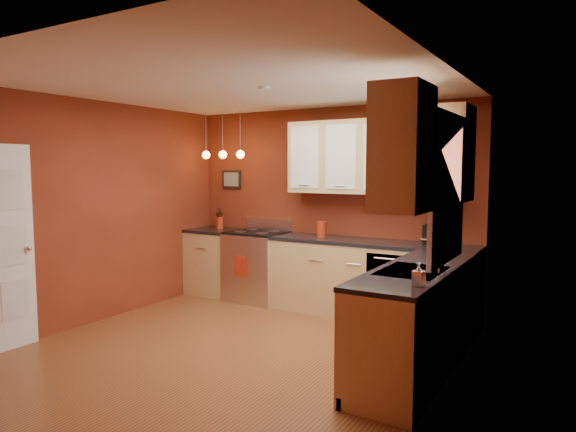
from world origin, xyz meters
The scene contains 26 objects.
floor centered at (0.00, 0.00, 0.00)m, with size 4.20×4.20×0.00m, color brown.
ceiling centered at (0.00, 0.00, 2.60)m, with size 4.00×4.20×0.02m, color silver.
wall_back centered at (0.00, 2.10, 1.30)m, with size 4.00×0.02×2.60m, color maroon.
wall_front centered at (0.00, -2.10, 1.30)m, with size 4.00×0.02×2.60m, color maroon.
wall_left centered at (-2.00, 0.00, 1.30)m, with size 0.02×4.20×2.60m, color maroon.
wall_right centered at (2.00, 0.00, 1.30)m, with size 0.02×4.20×2.60m, color maroon.
base_cabinets_back_left centered at (-1.65, 1.80, 0.45)m, with size 0.70×0.60×0.90m, color tan.
base_cabinets_back_right centered at (0.73, 1.80, 0.45)m, with size 2.54×0.60×0.90m, color tan.
base_cabinets_right centered at (1.70, 0.45, 0.45)m, with size 0.60×2.10×0.90m, color tan.
counter_back_left centered at (-1.65, 1.80, 0.92)m, with size 0.70×0.62×0.04m, color black.
counter_back_right centered at (0.73, 1.80, 0.92)m, with size 2.54×0.62×0.04m, color black.
counter_right centered at (1.70, 0.45, 0.92)m, with size 0.62×2.10×0.04m, color black.
gas_range centered at (-0.92, 1.80, 0.48)m, with size 0.76×0.64×1.11m.
dishwasher_front centered at (1.10, 1.51, 0.45)m, with size 0.60×0.02×0.80m, color silver.
sink centered at (1.70, 0.30, 0.92)m, with size 0.50×0.70×0.33m.
window centered at (1.97, 0.30, 1.69)m, with size 0.06×1.02×1.22m.
upper_cabinets_back centered at (0.60, 1.93, 1.95)m, with size 2.00×0.35×0.90m, color tan.
upper_cabinets_right centered at (1.82, 0.32, 1.95)m, with size 0.35×1.95×0.90m, color tan.
wall_picture centered at (-1.55, 2.08, 1.65)m, with size 0.32×0.03×0.26m, color black.
pendant_lights centered at (-1.45, 1.75, 2.01)m, with size 0.71×0.11×0.66m.
red_canister centered at (0.06, 1.82, 1.04)m, with size 0.13×0.13×0.20m.
red_vase centered at (-1.60, 1.85, 1.03)m, with size 0.11×0.11×0.18m, color maroon.
flowers centered at (-1.60, 1.85, 1.19)m, with size 0.10×0.10×0.19m, color maroon.
coffee_maker centered at (1.43, 1.87, 1.04)m, with size 0.17×0.16×0.23m.
soap_pump centered at (1.92, -0.25, 1.03)m, with size 0.08×0.08×0.17m, color silver.
dish_towel centered at (-0.95, 1.47, 0.52)m, with size 0.20×0.01×0.27m, color maroon.
Camera 1 is at (2.99, -3.96, 1.81)m, focal length 32.00 mm.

